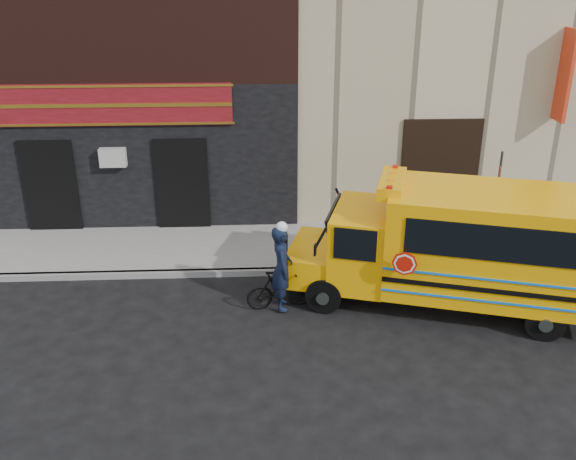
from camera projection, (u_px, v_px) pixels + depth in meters
The scene contains 7 objects.
ground at pixel (313, 330), 13.54m from camera, with size 120.00×120.00×0.00m, color black.
curb at pixel (304, 271), 15.89m from camera, with size 40.00×0.20×0.15m, color gray.
sidewalk at pixel (300, 245), 17.26m from camera, with size 40.00×3.00×0.15m, color slate.
school_bus at pixel (461, 245), 13.89m from camera, with size 7.22×3.99×2.92m.
sign_pole at pixel (496, 201), 16.07m from camera, with size 0.12×0.24×2.88m.
bicycle at pixel (280, 289), 14.24m from camera, with size 0.43×1.53×0.92m, color black.
cyclist at pixel (282, 270), 13.98m from camera, with size 0.71×0.47×1.95m, color black.
Camera 1 is at (-1.06, -11.51, 7.37)m, focal length 40.00 mm.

